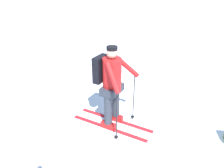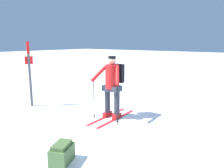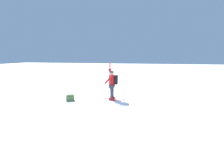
{
  "view_description": "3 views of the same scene",
  "coord_description": "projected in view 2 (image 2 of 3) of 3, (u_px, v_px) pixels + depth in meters",
  "views": [
    {
      "loc": [
        -1.49,
        3.19,
        2.74
      ],
      "look_at": [
        0.44,
        0.05,
        0.93
      ],
      "focal_mm": 35.0,
      "sensor_mm": 36.0,
      "label": 1
    },
    {
      "loc": [
        -3.99,
        -3.4,
        2.02
      ],
      "look_at": [
        0.44,
        0.05,
        0.93
      ],
      "focal_mm": 35.0,
      "sensor_mm": 36.0,
      "label": 2
    },
    {
      "loc": [
        2.11,
        -8.21,
        2.53
      ],
      "look_at": [
        0.44,
        0.05,
        0.93
      ],
      "focal_mm": 24.0,
      "sensor_mm": 36.0,
      "label": 3
    }
  ],
  "objects": [
    {
      "name": "skier",
      "position": [
        113.0,
        83.0,
        5.74
      ],
      "size": [
        1.69,
        0.92,
        1.66
      ],
      "color": "red",
      "rests_on": "ground_plane"
    },
    {
      "name": "trail_marker",
      "position": [
        29.0,
        69.0,
        6.75
      ],
      "size": [
        0.24,
        0.09,
        2.02
      ],
      "color": "#4C4C51",
      "rests_on": "ground_plane"
    },
    {
      "name": "ground_plane",
      "position": [
        103.0,
        123.0,
        5.53
      ],
      "size": [
        80.0,
        80.0,
        0.0
      ],
      "primitive_type": "plane",
      "color": "white"
    },
    {
      "name": "dropped_backpack",
      "position": [
        62.0,
        153.0,
        3.68
      ],
      "size": [
        0.52,
        0.45,
        0.35
      ],
      "color": "#4C6B38",
      "rests_on": "ground_plane"
    }
  ]
}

